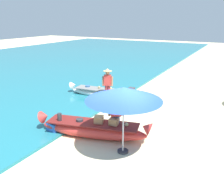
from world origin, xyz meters
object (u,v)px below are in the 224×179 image
(person_tourist_customer, at_px, (116,113))
(patio_umbrella_large, at_px, (124,94))
(boat_white_midground, at_px, (107,93))
(boat_red_foreground, at_px, (93,129))
(cooler_box, at_px, (53,128))
(person_vendor_hatted, at_px, (108,83))

(person_tourist_customer, xyz_separation_m, patio_umbrella_large, (0.69, -0.81, 1.05))
(boat_white_midground, bearing_deg, patio_umbrella_large, -54.84)
(boat_red_foreground, distance_m, patio_umbrella_large, 2.23)
(patio_umbrella_large, xyz_separation_m, cooler_box, (-2.92, -0.05, -1.78))
(cooler_box, bearing_deg, person_tourist_customer, 27.39)
(boat_red_foreground, distance_m, person_tourist_customer, 1.03)
(patio_umbrella_large, bearing_deg, boat_white_midground, 125.16)
(boat_red_foreground, distance_m, person_vendor_hatted, 3.89)
(cooler_box, bearing_deg, patio_umbrella_large, 7.36)
(person_vendor_hatted, bearing_deg, cooler_box, -91.09)
(person_tourist_customer, height_order, patio_umbrella_large, patio_umbrella_large)
(person_tourist_customer, bearing_deg, patio_umbrella_large, -49.42)
(person_vendor_hatted, relative_size, patio_umbrella_large, 0.75)
(boat_red_foreground, relative_size, person_vendor_hatted, 2.39)
(person_tourist_customer, bearing_deg, boat_red_foreground, -151.34)
(boat_white_midground, distance_m, person_vendor_hatted, 1.02)
(boat_red_foreground, distance_m, boat_white_midground, 4.49)
(boat_red_foreground, relative_size, patio_umbrella_large, 1.79)
(boat_white_midground, height_order, patio_umbrella_large, patio_umbrella_large)
(person_vendor_hatted, relative_size, cooler_box, 3.87)
(boat_white_midground, height_order, cooler_box, boat_white_midground)
(patio_umbrella_large, bearing_deg, cooler_box, -179.00)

